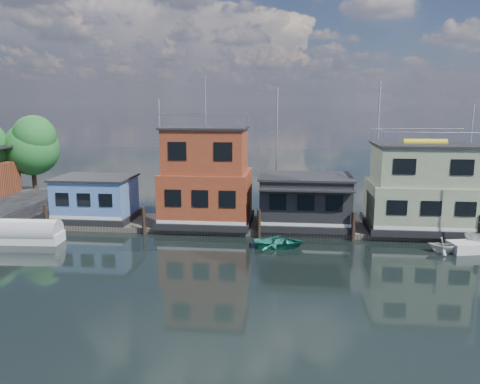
# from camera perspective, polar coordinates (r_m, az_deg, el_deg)

# --- Properties ---
(ground) EXTENTS (160.00, 160.00, 0.00)m
(ground) POSITION_cam_1_polar(r_m,az_deg,el_deg) (27.11, 9.58, -11.29)
(ground) COLOR black
(ground) RESTS_ON ground
(dock) EXTENTS (48.00, 5.00, 0.40)m
(dock) POSITION_cam_1_polar(r_m,az_deg,el_deg) (38.43, 8.57, -4.28)
(dock) COLOR #595147
(dock) RESTS_ON ground
(houseboat_blue) EXTENTS (6.40, 4.90, 3.66)m
(houseboat_blue) POSITION_cam_1_polar(r_m,az_deg,el_deg) (41.26, -17.18, -0.74)
(houseboat_blue) COLOR black
(houseboat_blue) RESTS_ON dock
(houseboat_red) EXTENTS (7.40, 5.90, 11.86)m
(houseboat_red) POSITION_cam_1_polar(r_m,az_deg,el_deg) (38.17, -4.11, 1.71)
(houseboat_red) COLOR black
(houseboat_red) RESTS_ON dock
(houseboat_dark) EXTENTS (7.40, 6.10, 4.06)m
(houseboat_dark) POSITION_cam_1_polar(r_m,az_deg,el_deg) (37.88, 7.91, -1.03)
(houseboat_dark) COLOR black
(houseboat_dark) RESTS_ON dock
(houseboat_green) EXTENTS (8.40, 5.90, 7.03)m
(houseboat_green) POSITION_cam_1_polar(r_m,az_deg,el_deg) (39.03, 21.28, 0.37)
(houseboat_green) COLOR black
(houseboat_green) RESTS_ON dock
(pilings) EXTENTS (42.28, 0.28, 2.20)m
(pilings) POSITION_cam_1_polar(r_m,az_deg,el_deg) (35.48, 8.25, -4.04)
(pilings) COLOR #2D2116
(pilings) RESTS_ON ground
(background_masts) EXTENTS (36.40, 0.16, 12.00)m
(background_masts) POSITION_cam_1_polar(r_m,az_deg,el_deg) (43.81, 14.70, 4.47)
(background_masts) COLOR silver
(background_masts) RESTS_ON ground
(dinghy_white) EXTENTS (2.50, 2.31, 1.10)m
(dinghy_white) POSITION_cam_1_polar(r_m,az_deg,el_deg) (35.14, 23.51, -5.93)
(dinghy_white) COLOR silver
(dinghy_white) RESTS_ON ground
(tarp_runabout) EXTENTS (4.71, 2.11, 1.87)m
(tarp_runabout) POSITION_cam_1_polar(r_m,az_deg,el_deg) (37.81, -24.26, -4.61)
(tarp_runabout) COLOR silver
(tarp_runabout) RESTS_ON ground
(dinghy_teal) EXTENTS (3.79, 2.84, 0.75)m
(dinghy_teal) POSITION_cam_1_polar(r_m,az_deg,el_deg) (33.54, 4.77, -6.13)
(dinghy_teal) COLOR #227D6A
(dinghy_teal) RESTS_ON ground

